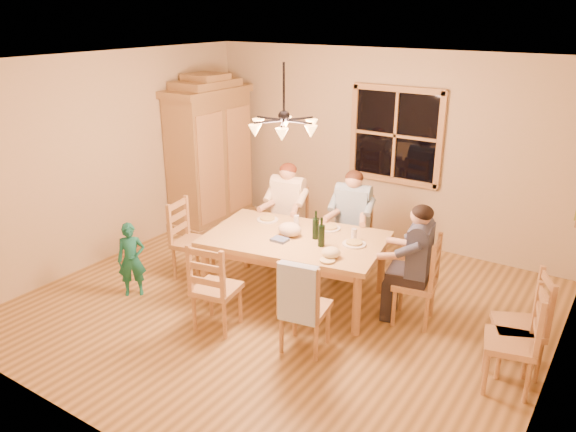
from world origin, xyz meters
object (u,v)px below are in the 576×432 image
Objects in this scene: armoire at (210,157)px; chair_far_left at (288,238)px; chair_near_right at (305,321)px; chair_spare_front at (516,341)px; chair_near_left at (217,301)px; chair_far_right at (351,249)px; chair_end_left at (193,254)px; chandelier at (284,125)px; adult_woman at (288,200)px; adult_slate_man at (418,250)px; adult_plaid_man at (353,209)px; dining_table at (295,245)px; child at (132,260)px; wine_bottle_b at (321,232)px; chair_spare_back at (507,357)px; chair_end_right at (414,296)px; wine_bottle_a at (316,225)px.

armoire is 1.97m from chair_far_left.
chair_spare_front is (1.82, 0.77, 0.00)m from chair_near_right.
armoire reaches higher than chair_near_left.
chair_far_right is 1.00× the size of chair_end_left.
chair_end_left is 3.83m from chair_spare_front.
chair_near_right is (0.63, -0.58, -1.77)m from chandelier.
adult_slate_man is at bearing 153.43° from adult_woman.
chair_near_left is at bearing 64.80° from adult_plaid_man.
adult_woman is at bearing 63.43° from adult_slate_man.
chair_far_left is 1.13× the size of adult_woman.
adult_woman is 0.88× the size of chair_spare_front.
dining_table is (-0.02, 0.25, -1.41)m from chandelier.
chair_spare_front is at bearing -16.18° from armoire.
child is at bearing -148.75° from dining_table.
wine_bottle_b reaches higher than child.
chair_spare_back is at bearing 2.65° from chair_near_left.
adult_plaid_man is (-1.14, 0.75, 0.54)m from chair_end_right.
wine_bottle_b is at bearing 88.52° from chair_far_right.
chair_near_left is 1.13× the size of adult_plaid_man.
child is at bearing 102.32° from chair_end_right.
adult_slate_man is at bearing 136.64° from adult_plaid_man.
child is at bearing 173.76° from chair_near_right.
wine_bottle_a is at bearing 79.99° from adult_plaid_man.
chair_far_right is (0.87, 0.15, 0.00)m from chair_far_left.
chair_end_left is 1.13× the size of adult_woman.
adult_plaid_man reaches higher than chair_far_right.
adult_slate_man is (0.71, 1.08, 0.54)m from chair_near_right.
wine_bottle_b is at bearing 99.64° from chair_near_right.
dining_table is at bearing 117.90° from chair_near_right.
chandelier is at bearing 111.57° from adult_woman.
chair_end_left is (-1.58, -1.23, 0.00)m from chair_far_right.
dining_table is at bearing 90.00° from chair_end_left.
child is at bearing 78.03° from chair_spare_front.
adult_plaid_man is (2.62, -0.36, -0.22)m from armoire.
chair_spare_front is (2.09, -0.00, -0.62)m from wine_bottle_b.
adult_woman is at bearing -16.23° from armoire.
chandelier is 0.78× the size of chair_near_left.
dining_table is at bearing 117.90° from chair_far_left.
wine_bottle_b is at bearing 67.25° from chair_spare_back.
chair_end_left is 2.07m from adult_plaid_man.
wine_bottle_b is (1.03, -0.90, 0.08)m from adult_woman.
chandelier is at bearing -33.46° from armoire.
adult_woman and adult_plaid_man have the same top height.
chair_near_left is at bearing 116.57° from adult_slate_man.
chair_far_right is at bearing 117.98° from chair_end_left.
adult_slate_man is at bearing 7.76° from wine_bottle_a.
dining_table is 2.44× the size of child.
chandelier is 0.33× the size of armoire.
chair_near_right is 1.97m from chair_spare_front.
chair_spare_back reaches higher than child.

